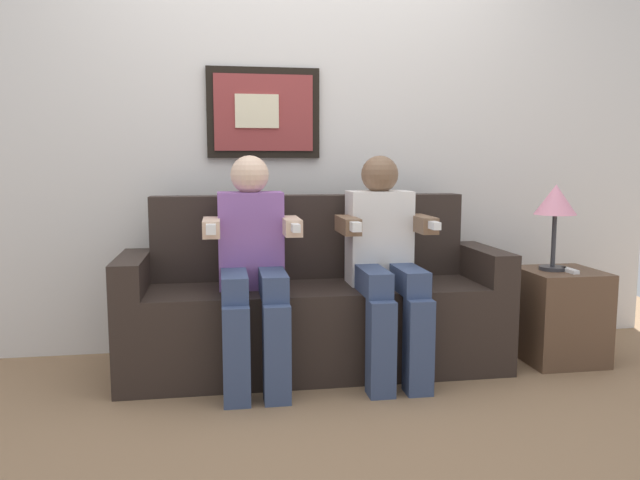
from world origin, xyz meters
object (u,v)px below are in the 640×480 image
person_on_right (385,257)px  side_table_right (560,315)px  table_lamp (555,204)px  spare_remote_on_table (570,270)px  couch (315,309)px  person_on_left (252,260)px

person_on_right → side_table_right: bearing=3.5°
person_on_right → table_lamp: bearing=4.4°
person_on_right → side_table_right: size_ratio=2.22×
side_table_right → table_lamp: table_lamp is taller
table_lamp → spare_remote_on_table: bearing=-55.4°
couch → table_lamp: (1.28, -0.09, 0.55)m
spare_remote_on_table → couch: bearing=172.6°
couch → side_table_right: size_ratio=3.93×
couch → side_table_right: bearing=-4.6°
couch → side_table_right: 1.34m
spare_remote_on_table → person_on_left: bearing=179.8°
person_on_right → spare_remote_on_table: person_on_right is taller
couch → person_on_left: 0.47m
person_on_left → table_lamp: (1.61, 0.07, 0.25)m
side_table_right → table_lamp: bearing=167.0°
person_on_left → spare_remote_on_table: person_on_left is taller
person_on_left → side_table_right: (1.66, 0.06, -0.36)m
person_on_right → table_lamp: person_on_right is taller
person_on_right → table_lamp: (0.95, 0.07, 0.25)m
couch → person_on_right: 0.47m
person_on_right → table_lamp: size_ratio=2.41×
side_table_right → person_on_left: bearing=-177.9°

